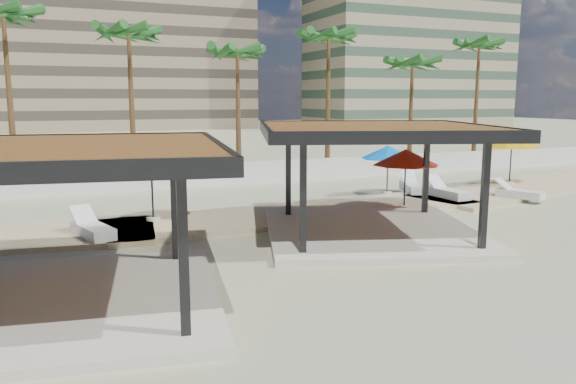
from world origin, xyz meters
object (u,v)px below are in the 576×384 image
lounger_b (413,187)px  lounger_c (519,193)px  umbrella_c (406,157)px  lounger_d (447,192)px  pavilion_central (374,170)px  pavilion_west (56,211)px  lounger_a (92,229)px

lounger_b → lounger_c: size_ratio=1.09×
umbrella_c → lounger_d: size_ratio=1.45×
lounger_d → lounger_c: bearing=-117.9°
pavilion_central → lounger_b: bearing=64.4°
pavilion_west → lounger_d: size_ratio=3.46×
pavilion_west → lounger_b: (16.20, 9.42, -1.82)m
umbrella_c → lounger_a: size_ratio=1.46×
pavilion_west → umbrella_c: pavilion_west is taller
umbrella_c → lounger_b: (2.86, 3.45, -1.90)m
pavilion_west → lounger_a: size_ratio=3.47×
lounger_b → lounger_d: lounger_d is taller
umbrella_c → lounger_b: umbrella_c is taller
pavilion_central → lounger_b: 9.01m
pavilion_west → lounger_d: 18.35m
lounger_b → pavilion_central: bearing=155.6°
lounger_a → lounger_b: bearing=-94.0°
lounger_c → lounger_d: size_ratio=0.93×
pavilion_central → lounger_d: (6.62, 4.34, -1.87)m
pavilion_west → lounger_d: pavilion_west is taller
lounger_c → pavilion_west: bearing=83.8°
lounger_c → lounger_d: lounger_d is taller
pavilion_west → lounger_d: (16.68, 7.44, -1.81)m
lounger_a → lounger_c: lounger_a is taller
pavilion_central → lounger_c: size_ratio=4.18×
pavilion_west → lounger_c: bearing=26.9°
pavilion_west → lounger_c: size_ratio=3.71×
lounger_c → lounger_a: bearing=66.8°
umbrella_c → pavilion_west: bearing=-155.9°
lounger_b → lounger_c: lounger_b is taller
umbrella_c → lounger_c: (6.30, 0.06, -1.92)m
lounger_d → umbrella_c: bearing=111.3°
lounger_a → lounger_b: size_ratio=0.98×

